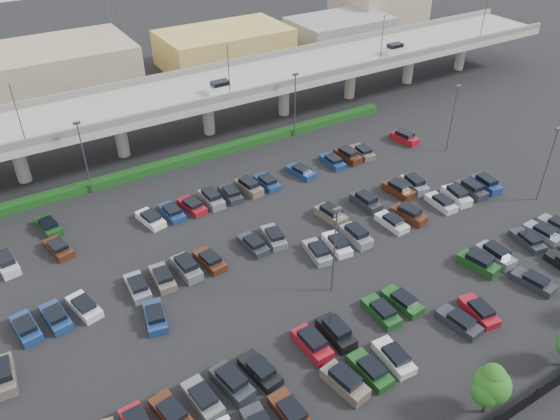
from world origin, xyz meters
name	(u,v)px	position (x,y,z in m)	size (l,w,h in m)	color
ground	(290,249)	(0.00, 0.00, 0.00)	(280.00, 280.00, 0.00)	black
overpass	(175,99)	(-0.21, 31.96, 6.97)	(150.00, 13.00, 15.80)	#97978F
hedge	(199,156)	(0.00, 25.00, 0.55)	(66.00, 1.60, 1.10)	#103912
tree_row	(482,392)	(0.70, -26.53, 3.52)	(65.07, 3.66, 5.94)	#332316
parked_cars	(304,263)	(-0.47, -3.55, 0.62)	(62.98, 41.68, 1.67)	silver
light_poles	(249,206)	(-4.13, 2.00, 6.24)	(66.90, 48.38, 10.30)	#48484D
distant_buildings	(178,51)	(12.38, 61.81, 3.74)	(138.00, 24.00, 9.00)	gray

